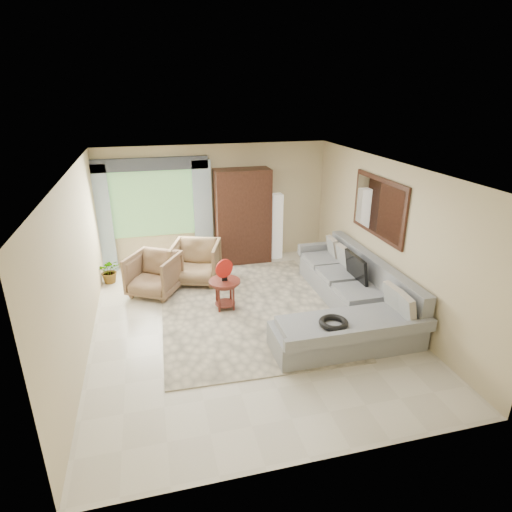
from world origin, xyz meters
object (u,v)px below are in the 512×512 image
object	(u,v)px
armchair_left	(154,274)
armoire	(243,217)
armchair_right	(196,262)
floor_lamp	(276,226)
coffee_table	(225,294)
sectional_sofa	(349,300)
tv_screen	(356,267)
potted_plant	(110,271)

from	to	relation	value
armchair_left	armoire	size ratio (longest dim) A/B	0.42
armoire	armchair_left	bearing A→B (deg)	-149.04
armchair_right	floor_lamp	bearing A→B (deg)	43.25
coffee_table	sectional_sofa	bearing A→B (deg)	-20.04
coffee_table	armoire	size ratio (longest dim) A/B	0.26
sectional_sofa	tv_screen	xyz separation A→B (m)	(0.27, 0.36, 0.44)
floor_lamp	armoire	bearing A→B (deg)	-175.71
sectional_sofa	armchair_left	size ratio (longest dim) A/B	3.94
sectional_sofa	coffee_table	xyz separation A→B (m)	(-2.05, 0.75, 0.01)
coffee_table	armchair_left	size ratio (longest dim) A/B	0.63
armoire	coffee_table	bearing A→B (deg)	-110.72
armchair_left	potted_plant	world-z (taller)	armchair_left
tv_screen	armchair_right	size ratio (longest dim) A/B	0.80
tv_screen	armchair_right	world-z (taller)	tv_screen
armchair_right	potted_plant	distance (m)	1.76
potted_plant	floor_lamp	world-z (taller)	floor_lamp
sectional_sofa	potted_plant	xyz separation A→B (m)	(-4.10, 2.43, -0.03)
sectional_sofa	floor_lamp	world-z (taller)	floor_lamp
tv_screen	armoire	xyz separation A→B (m)	(-1.50, 2.54, 0.33)
tv_screen	armchair_left	bearing A→B (deg)	159.14
armoire	floor_lamp	distance (m)	0.86
tv_screen	potted_plant	distance (m)	4.85
sectional_sofa	potted_plant	size ratio (longest dim) A/B	6.77
armoire	floor_lamp	world-z (taller)	armoire
potted_plant	coffee_table	bearing A→B (deg)	-39.33
sectional_sofa	tv_screen	world-z (taller)	tv_screen
coffee_table	armchair_left	distance (m)	1.53
armchair_left	potted_plant	xyz separation A→B (m)	(-0.86, 0.73, -0.14)
tv_screen	armoire	distance (m)	2.97
armchair_right	armoire	size ratio (longest dim) A/B	0.44
sectional_sofa	armchair_right	size ratio (longest dim) A/B	3.74
tv_screen	armchair_left	size ratio (longest dim) A/B	0.84
coffee_table	floor_lamp	world-z (taller)	floor_lamp
potted_plant	tv_screen	bearing A→B (deg)	-25.38
armchair_right	armoire	xyz separation A→B (m)	(1.16, 0.86, 0.63)
potted_plant	sectional_sofa	bearing A→B (deg)	-30.65
coffee_table	armchair_left	world-z (taller)	armchair_left
coffee_table	armoire	xyz separation A→B (m)	(0.81, 2.15, 0.76)
sectional_sofa	coffee_table	world-z (taller)	sectional_sofa
coffee_table	armoire	distance (m)	2.42
coffee_table	potted_plant	world-z (taller)	coffee_table
sectional_sofa	armchair_right	world-z (taller)	sectional_sofa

